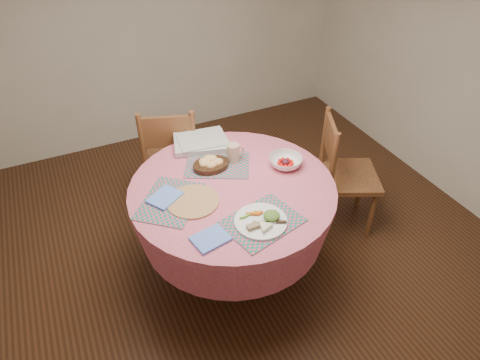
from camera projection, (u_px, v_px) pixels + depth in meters
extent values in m
plane|color=#331C0F|center=(234.00, 269.00, 3.00)|extent=(4.00, 4.00, 0.00)
cylinder|color=#DE6786|center=(232.00, 189.00, 2.56)|extent=(1.24, 1.24, 0.04)
cone|color=#DE6786|center=(233.00, 210.00, 2.66)|extent=(1.24, 1.24, 0.30)
cylinder|color=black|center=(233.00, 248.00, 2.87)|extent=(0.14, 0.14, 0.44)
cylinder|color=black|center=(234.00, 267.00, 2.98)|extent=(0.56, 0.56, 0.06)
cube|color=brown|center=(349.00, 177.00, 3.14)|extent=(0.54, 0.55, 0.04)
cylinder|color=brown|center=(372.00, 214.00, 3.14)|extent=(0.05, 0.05, 0.43)
cylinder|color=brown|center=(361.00, 185.00, 3.41)|extent=(0.05, 0.05, 0.43)
cylinder|color=brown|center=(328.00, 214.00, 3.14)|extent=(0.05, 0.05, 0.43)
cylinder|color=brown|center=(320.00, 185.00, 3.41)|extent=(0.05, 0.05, 0.43)
cylinder|color=brown|center=(333.00, 164.00, 2.86)|extent=(0.05, 0.05, 0.48)
cylinder|color=brown|center=(325.00, 137.00, 3.13)|extent=(0.05, 0.05, 0.48)
cube|color=brown|center=(331.00, 138.00, 2.94)|extent=(0.17, 0.33, 0.23)
cube|color=brown|center=(172.00, 158.00, 3.31)|extent=(0.55, 0.53, 0.04)
cylinder|color=brown|center=(196.00, 167.00, 3.60)|extent=(0.05, 0.05, 0.45)
cylinder|color=brown|center=(154.00, 169.00, 3.57)|extent=(0.05, 0.05, 0.45)
cylinder|color=brown|center=(198.00, 192.00, 3.33)|extent=(0.05, 0.05, 0.45)
cylinder|color=brown|center=(151.00, 195.00, 3.30)|extent=(0.05, 0.05, 0.45)
cylinder|color=brown|center=(194.00, 142.00, 3.03)|extent=(0.05, 0.05, 0.49)
cylinder|color=brown|center=(143.00, 145.00, 3.00)|extent=(0.05, 0.05, 0.49)
cube|color=brown|center=(167.00, 132.00, 2.95)|extent=(0.35, 0.14, 0.24)
cube|color=#147164|center=(262.00, 222.00, 2.30)|extent=(0.46, 0.39, 0.01)
cube|color=#147164|center=(170.00, 201.00, 2.43)|extent=(0.49, 0.50, 0.01)
cube|color=#147164|center=(217.00, 164.00, 2.71)|extent=(0.49, 0.45, 0.01)
cylinder|color=#A47347|center=(193.00, 201.00, 2.42)|extent=(0.30, 0.30, 0.01)
cube|color=#5D85EF|center=(210.00, 239.00, 2.19)|extent=(0.20, 0.17, 0.01)
cube|color=#5D85EF|center=(165.00, 197.00, 2.44)|extent=(0.23, 0.21, 0.01)
cylinder|color=white|center=(261.00, 221.00, 2.29)|extent=(0.29, 0.29, 0.01)
ellipsoid|color=#31571E|center=(272.00, 216.00, 2.28)|extent=(0.09, 0.09, 0.04)
cylinder|color=beige|center=(265.00, 227.00, 2.22)|extent=(0.12, 0.12, 0.02)
cube|color=#7A6246|center=(253.00, 226.00, 2.23)|extent=(0.07, 0.04, 0.02)
cube|color=silver|center=(267.00, 222.00, 2.26)|extent=(0.14, 0.07, 0.00)
cylinder|color=black|center=(211.00, 165.00, 2.67)|extent=(0.23, 0.23, 0.03)
ellipsoid|color=#EFB87A|center=(205.00, 162.00, 2.64)|extent=(0.07, 0.06, 0.05)
ellipsoid|color=#EFB87A|center=(212.00, 157.00, 2.68)|extent=(0.07, 0.06, 0.05)
ellipsoid|color=#EFB87A|center=(218.00, 161.00, 2.65)|extent=(0.07, 0.06, 0.05)
ellipsoid|color=#EFB87A|center=(211.00, 164.00, 2.62)|extent=(0.07, 0.06, 0.05)
ellipsoid|color=#EFB87A|center=(208.00, 157.00, 2.68)|extent=(0.07, 0.06, 0.05)
ellipsoid|color=#EFB87A|center=(204.00, 160.00, 2.66)|extent=(0.07, 0.06, 0.05)
cylinder|color=tan|center=(233.00, 153.00, 2.71)|extent=(0.08, 0.08, 0.12)
torus|color=tan|center=(239.00, 151.00, 2.72)|extent=(0.07, 0.01, 0.07)
imported|color=white|center=(286.00, 162.00, 2.69)|extent=(0.27, 0.27, 0.06)
sphere|color=red|center=(291.00, 161.00, 2.71)|extent=(0.03, 0.03, 0.03)
sphere|color=red|center=(288.00, 160.00, 2.72)|extent=(0.03, 0.03, 0.03)
sphere|color=red|center=(283.00, 159.00, 2.72)|extent=(0.03, 0.03, 0.03)
sphere|color=red|center=(280.00, 161.00, 2.71)|extent=(0.03, 0.03, 0.03)
sphere|color=red|center=(279.00, 163.00, 2.69)|extent=(0.03, 0.03, 0.03)
sphere|color=red|center=(281.00, 166.00, 2.67)|extent=(0.03, 0.03, 0.03)
sphere|color=red|center=(285.00, 167.00, 2.66)|extent=(0.03, 0.03, 0.03)
sphere|color=red|center=(290.00, 166.00, 2.67)|extent=(0.03, 0.03, 0.03)
sphere|color=red|center=(292.00, 164.00, 2.68)|extent=(0.03, 0.03, 0.03)
sphere|color=#461426|center=(285.00, 163.00, 2.69)|extent=(0.05, 0.05, 0.05)
cube|color=silver|center=(200.00, 142.00, 2.88)|extent=(0.40, 0.35, 0.03)
cube|color=silver|center=(202.00, 139.00, 2.87)|extent=(0.35, 0.29, 0.01)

